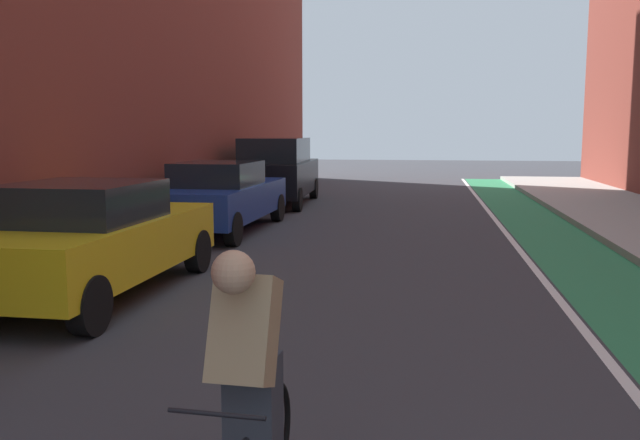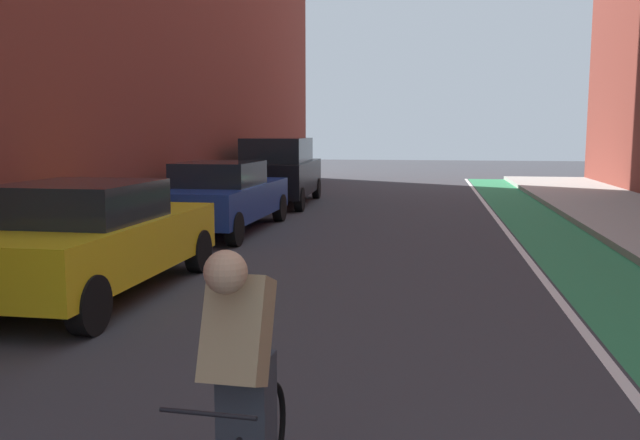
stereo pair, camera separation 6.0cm
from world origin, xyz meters
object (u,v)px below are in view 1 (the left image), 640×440
object	(u,v)px
parked_sedan_yellow_cab	(89,238)
parked_suv_black	(277,170)
parked_sedan_blue	(221,196)
cyclist_mid	(248,383)

from	to	relation	value
parked_sedan_yellow_cab	parked_suv_black	world-z (taller)	parked_suv_black
parked_sedan_yellow_cab	parked_sedan_blue	size ratio (longest dim) A/B	0.93
parked_suv_black	cyclist_mid	size ratio (longest dim) A/B	2.83
parked_sedan_blue	parked_suv_black	world-z (taller)	parked_suv_black
parked_sedan_blue	cyclist_mid	distance (m)	11.25
parked_sedan_blue	parked_suv_black	bearing A→B (deg)	89.96
parked_suv_black	parked_sedan_yellow_cab	bearing A→B (deg)	-90.02
parked_sedan_blue	cyclist_mid	bearing A→B (deg)	-72.22
parked_sedan_yellow_cab	cyclist_mid	size ratio (longest dim) A/B	2.63
parked_sedan_yellow_cab	cyclist_mid	world-z (taller)	cyclist_mid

